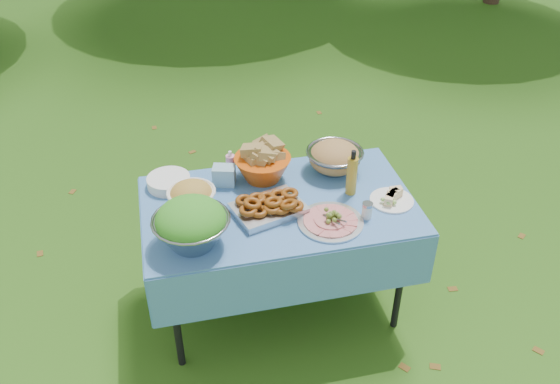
# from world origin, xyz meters

# --- Properties ---
(ground) EXTENTS (80.00, 80.00, 0.00)m
(ground) POSITION_xyz_m (0.00, 0.00, 0.00)
(ground) COLOR #163209
(ground) RESTS_ON ground
(picnic_table) EXTENTS (1.46, 0.86, 0.76)m
(picnic_table) POSITION_xyz_m (0.00, 0.00, 0.38)
(picnic_table) COLOR #84D9FF
(picnic_table) RESTS_ON ground
(salad_bowl) EXTENTS (0.49, 0.49, 0.25)m
(salad_bowl) POSITION_xyz_m (-0.48, -0.23, 0.89)
(salad_bowl) COLOR #909398
(salad_bowl) RESTS_ON picnic_table
(pasta_bowl_white) EXTENTS (0.33, 0.33, 0.14)m
(pasta_bowl_white) POSITION_xyz_m (-0.46, 0.08, 0.83)
(pasta_bowl_white) COLOR white
(pasta_bowl_white) RESTS_ON picnic_table
(plate_stack) EXTENTS (0.29, 0.29, 0.06)m
(plate_stack) POSITION_xyz_m (-0.56, 0.30, 0.79)
(plate_stack) COLOR white
(plate_stack) RESTS_ON picnic_table
(wipes_box) EXTENTS (0.14, 0.12, 0.11)m
(wipes_box) POSITION_xyz_m (-0.26, 0.25, 0.82)
(wipes_box) COLOR #93C4DE
(wipes_box) RESTS_ON picnic_table
(sanitizer_bottle) EXTENTS (0.06, 0.06, 0.15)m
(sanitizer_bottle) POSITION_xyz_m (-0.21, 0.34, 0.84)
(sanitizer_bottle) COLOR pink
(sanitizer_bottle) RESTS_ON picnic_table
(bread_bowl) EXTENTS (0.41, 0.41, 0.21)m
(bread_bowl) POSITION_xyz_m (-0.04, 0.26, 0.87)
(bread_bowl) COLOR #D74F0C
(bread_bowl) RESTS_ON picnic_table
(pasta_bowl_steel) EXTENTS (0.36, 0.36, 0.17)m
(pasta_bowl_steel) POSITION_xyz_m (0.39, 0.26, 0.85)
(pasta_bowl_steel) COLOR #909398
(pasta_bowl_steel) RESTS_ON picnic_table
(fried_tray) EXTENTS (0.42, 0.35, 0.08)m
(fried_tray) POSITION_xyz_m (-0.07, -0.06, 0.80)
(fried_tray) COLOR silver
(fried_tray) RESTS_ON picnic_table
(charcuterie_platter) EXTENTS (0.35, 0.35, 0.08)m
(charcuterie_platter) POSITION_xyz_m (0.22, -0.22, 0.80)
(charcuterie_platter) COLOR silver
(charcuterie_platter) RESTS_ON picnic_table
(oil_bottle) EXTENTS (0.07, 0.07, 0.27)m
(oil_bottle) POSITION_xyz_m (0.41, 0.01, 0.90)
(oil_bottle) COLOR #B78F25
(oil_bottle) RESTS_ON picnic_table
(cheese_plate) EXTENTS (0.31, 0.31, 0.06)m
(cheese_plate) POSITION_xyz_m (0.60, -0.11, 0.79)
(cheese_plate) COLOR white
(cheese_plate) RESTS_ON picnic_table
(shaker) EXTENTS (0.06, 0.06, 0.09)m
(shaker) POSITION_xyz_m (0.42, -0.22, 0.81)
(shaker) COLOR white
(shaker) RESTS_ON picnic_table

